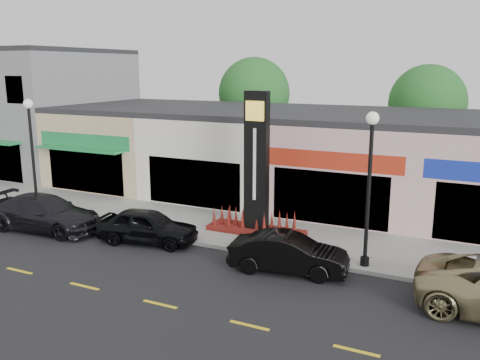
# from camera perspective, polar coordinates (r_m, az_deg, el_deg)

# --- Properties ---
(ground) EXTENTS (120.00, 120.00, 0.00)m
(ground) POSITION_cam_1_polar(r_m,az_deg,el_deg) (19.97, -11.20, -8.44)
(ground) COLOR black
(ground) RESTS_ON ground
(sidewalk) EXTENTS (52.00, 4.30, 0.15)m
(sidewalk) POSITION_cam_1_polar(r_m,az_deg,el_deg) (23.35, -4.79, -4.94)
(sidewalk) COLOR gray
(sidewalk) RESTS_ON ground
(curb) EXTENTS (52.00, 0.20, 0.15)m
(curb) POSITION_cam_1_polar(r_m,az_deg,el_deg) (21.55, -7.85, -6.52)
(curb) COLOR gray
(curb) RESTS_ON ground
(building_grey_2story) EXTENTS (12.00, 10.95, 8.30)m
(building_grey_2story) POSITION_cam_1_polar(r_m,az_deg,el_deg) (39.54, -22.58, 7.33)
(building_grey_2story) COLOR slate
(building_grey_2story) RESTS_ON ground
(shop_beige) EXTENTS (7.00, 10.85, 4.80)m
(shop_beige) POSITION_cam_1_polar(r_m,az_deg,el_deg) (33.28, -11.31, 4.21)
(shop_beige) COLOR tan
(shop_beige) RESTS_ON ground
(shop_cream) EXTENTS (7.00, 10.01, 4.80)m
(shop_cream) POSITION_cam_1_polar(r_m,az_deg,el_deg) (29.64, -0.39, 3.46)
(shop_cream) COLOR white
(shop_cream) RESTS_ON ground
(shop_pink_w) EXTENTS (7.00, 10.01, 4.80)m
(shop_pink_w) POSITION_cam_1_polar(r_m,az_deg,el_deg) (27.33, 12.92, 2.37)
(shop_pink_w) COLOR #CC9E9C
(shop_pink_w) RESTS_ON ground
(tree_rear_west) EXTENTS (5.20, 5.20, 7.83)m
(tree_rear_west) POSITION_cam_1_polar(r_m,az_deg,el_deg) (37.64, 1.60, 9.70)
(tree_rear_west) COLOR #382619
(tree_rear_west) RESTS_ON ground
(tree_rear_mid) EXTENTS (4.80, 4.80, 7.29)m
(tree_rear_mid) POSITION_cam_1_polar(r_m,az_deg,el_deg) (34.54, 20.27, 8.13)
(tree_rear_mid) COLOR #382619
(tree_rear_mid) RESTS_ON ground
(lamp_west_near) EXTENTS (0.44, 0.44, 5.47)m
(lamp_west_near) POSITION_cam_1_polar(r_m,az_deg,el_deg) (26.24, -22.34, 3.72)
(lamp_west_near) COLOR black
(lamp_west_near) RESTS_ON sidewalk
(lamp_east_near) EXTENTS (0.44, 0.44, 5.47)m
(lamp_east_near) POSITION_cam_1_polar(r_m,az_deg,el_deg) (17.99, 14.34, 0.63)
(lamp_east_near) COLOR black
(lamp_east_near) RESTS_ON sidewalk
(pylon_sign) EXTENTS (4.20, 1.30, 6.00)m
(pylon_sign) POSITION_cam_1_polar(r_m,az_deg,el_deg) (21.31, 1.86, -0.47)
(pylon_sign) COLOR #58130F
(pylon_sign) RESTS_ON sidewalk
(car_dark_sedan) EXTENTS (2.53, 5.49, 1.55)m
(car_dark_sedan) POSITION_cam_1_polar(r_m,az_deg,el_deg) (24.04, -21.07, -3.50)
(car_dark_sedan) COLOR black
(car_dark_sedan) RESTS_ON ground
(car_black_sedan) EXTENTS (2.35, 4.40, 1.43)m
(car_black_sedan) POSITION_cam_1_polar(r_m,az_deg,el_deg) (21.21, -10.39, -5.11)
(car_black_sedan) COLOR black
(car_black_sedan) RESTS_ON ground
(car_black_conv) EXTENTS (2.01, 4.31, 1.37)m
(car_black_conv) POSITION_cam_1_polar(r_m,az_deg,el_deg) (18.06, 5.48, -8.22)
(car_black_conv) COLOR black
(car_black_conv) RESTS_ON ground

